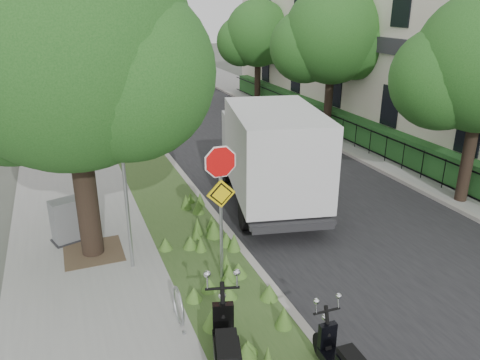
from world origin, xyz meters
The scene contains 19 objects.
ground centered at (0.00, 0.00, 0.00)m, with size 120.00×120.00×0.00m, color #4C5147.
sidewalk_near centered at (-4.25, 10.00, 0.06)m, with size 3.50×60.00×0.12m, color gray.
verge centered at (-1.50, 10.00, 0.06)m, with size 2.00×60.00×0.12m, color #334F22.
kerb_near centered at (-0.50, 10.00, 0.07)m, with size 0.20×60.00×0.13m, color #9E9991.
road centered at (3.00, 10.00, 0.01)m, with size 7.00×60.00×0.01m, color black.
kerb_far centered at (6.50, 10.00, 0.07)m, with size 0.20×60.00×0.13m, color #9E9991.
footpath_far centered at (8.20, 10.00, 0.06)m, with size 3.20×60.00×0.12m, color gray.
street_tree_main centered at (-4.08, 2.86, 4.80)m, with size 6.21×5.54×7.66m.
bare_post centered at (-3.20, 1.80, 2.12)m, with size 0.08×0.08×4.00m.
bike_hoop centered at (-2.70, -0.60, 0.50)m, with size 0.06×0.78×0.77m.
sign_assembly centered at (-1.40, 0.58, 2.33)m, with size 0.94×0.08×3.22m.
fence_far centered at (7.20, 10.00, 0.67)m, with size 0.04×24.00×1.00m.
hedge_far centered at (7.90, 10.00, 0.67)m, with size 1.00×24.00×1.10m, color #204B1A.
terrace_houses centered at (11.49, 10.00, 4.16)m, with size 7.40×26.40×8.20m.
far_tree_b centered at (6.94, 10.05, 4.37)m, with size 4.83×4.31×6.56m.
far_tree_c centered at (6.94, 18.04, 3.95)m, with size 4.37×3.89×5.93m.
scooter_near centered at (-2.36, -2.38, 0.59)m, with size 0.76×1.98×0.96m.
box_truck centered at (1.43, 4.15, 1.72)m, with size 3.45×6.17×2.64m.
utility_cabinet centered at (-4.51, 3.69, 0.66)m, with size 0.98×0.79×1.13m.
Camera 1 is at (-4.33, -7.98, 5.96)m, focal length 35.00 mm.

